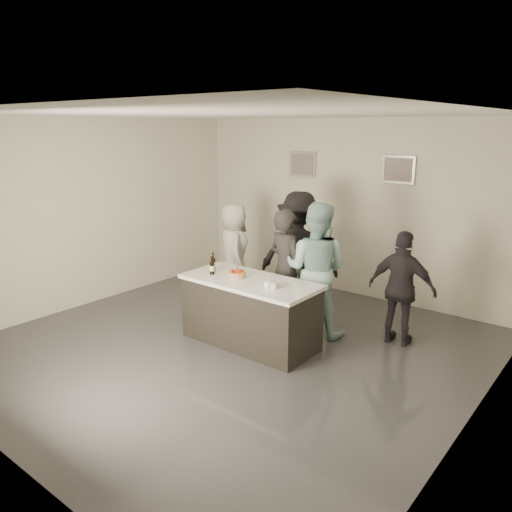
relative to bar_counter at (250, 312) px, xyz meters
name	(u,v)px	position (x,y,z in m)	size (l,w,h in m)	color
floor	(233,346)	(-0.12, -0.23, -0.45)	(6.00, 6.00, 0.00)	#3D3D42
ceiling	(230,114)	(-0.12, -0.23, 2.55)	(6.00, 6.00, 0.00)	white
wall_back	(346,208)	(-0.12, 2.77, 1.05)	(6.00, 0.04, 3.00)	silver
wall_left	(93,212)	(-3.12, -0.23, 1.05)	(0.04, 6.00, 3.00)	silver
wall_right	(481,282)	(2.88, -0.23, 1.05)	(0.04, 6.00, 3.00)	silver
picture_left	(303,164)	(-1.02, 2.74, 1.75)	(0.54, 0.04, 0.44)	#B2B2B7
picture_right	(398,170)	(0.78, 2.74, 1.75)	(0.54, 0.04, 0.44)	#B2B2B7
bar_counter	(250,312)	(0.00, 0.00, 0.00)	(1.86, 0.86, 0.90)	white
cake	(237,275)	(-0.20, -0.03, 0.49)	(0.24, 0.24, 0.07)	orange
beer_bottle_a	(213,261)	(-0.69, 0.02, 0.58)	(0.07, 0.07, 0.26)	black
beer_bottle_b	(212,265)	(-0.57, -0.13, 0.58)	(0.07, 0.07, 0.26)	black
tumbler_cluster	(273,284)	(0.42, -0.05, 0.49)	(0.19, 0.19, 0.08)	gold
candles	(221,280)	(-0.28, -0.26, 0.45)	(0.24, 0.08, 0.01)	pink
person_main_black	(286,269)	(0.01, 0.79, 0.42)	(0.64, 0.42, 1.74)	#282828
person_main_blue	(316,269)	(0.48, 0.85, 0.49)	(0.91, 0.71, 1.88)	#9BC9CB
person_guest_left	(234,251)	(-1.45, 1.35, 0.36)	(0.79, 0.51, 1.61)	silver
person_guest_right	(402,289)	(1.57, 1.26, 0.33)	(0.91, 0.38, 1.55)	#26232A
person_guest_back	(299,253)	(-0.19, 1.44, 0.50)	(1.23, 0.71, 1.91)	black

